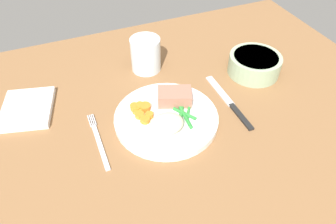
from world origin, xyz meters
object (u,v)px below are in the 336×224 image
Objects in this scene: dinner_plate at (168,118)px; knife at (229,103)px; fork at (99,141)px; salad_bowl at (255,63)px; water_glass at (146,57)px; meat_portion at (175,97)px; napkin at (27,109)px.

knife is (15.93, -0.29, -0.60)cm from dinner_plate.
fork is 45.07cm from salad_bowl.
water_glass reaches higher than knife.
water_glass reaches higher than salad_bowl.
knife is (12.76, -3.98, -2.93)cm from meat_portion.
salad_bowl is at bearing 36.31° from knife.
napkin reaches higher than fork.
fork is at bearing -178.47° from knife.
dinner_plate is 5.40cm from meat_portion.
napkin is at bearing 160.26° from meat_portion.
water_glass is (-1.09, 16.98, 0.72)cm from meat_portion.
water_glass is 0.68× the size of napkin.
napkin is (-57.43, 7.27, -2.25)cm from salad_bowl.
napkin is (-29.39, 15.38, -0.12)cm from dinner_plate.
knife is 47.95cm from napkin.
meat_portion is at bearing 12.29° from fork.
meat_portion is 0.47× the size of fork.
knife is 2.26× the size of water_glass.
meat_portion reaches higher than fork.
salad_bowl is at bearing 11.44° from fork.
water_glass reaches higher than meat_portion.
salad_bowl reaches higher than meat_portion.
water_glass is (-13.85, 20.96, 3.65)cm from knife.
water_glass is at bearing 9.55° from napkin.
water_glass is at bearing 154.18° from salad_bowl.
dinner_plate is 3.03× the size of meat_portion.
water_glass is at bearing 125.04° from knife.
napkin is (-32.56, 11.69, -2.45)cm from meat_portion.
fork is 20.49cm from napkin.
dinner_plate is 1.15× the size of knife.
fork is 0.81× the size of knife.
salad_bowl is (44.20, 8.37, 2.73)cm from fork.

